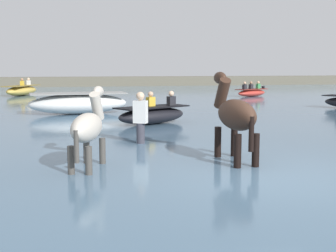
% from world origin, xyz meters
% --- Properties ---
extents(ground_plane, '(120.00, 120.00, 0.00)m').
position_xyz_m(ground_plane, '(0.00, 0.00, 0.00)').
color(ground_plane, '#756B56').
extents(water_surface, '(90.00, 90.00, 0.39)m').
position_xyz_m(water_surface, '(0.00, 10.00, 0.19)').
color(water_surface, slate).
rests_on(water_surface, ground).
extents(horse_lead_dark_bay, '(0.53, 1.94, 2.12)m').
position_xyz_m(horse_lead_dark_bay, '(-0.18, 1.27, 1.25)').
color(horse_lead_dark_bay, '#382319').
rests_on(horse_lead_dark_bay, ground).
extents(horse_trailing_pinto, '(0.86, 1.69, 1.85)m').
position_xyz_m(horse_trailing_pinto, '(-3.00, 1.29, 1.09)').
color(horse_trailing_pinto, beige).
rests_on(horse_trailing_pinto, ground).
extents(boat_distant_east, '(2.35, 3.80, 1.14)m').
position_xyz_m(boat_distant_east, '(-6.10, 23.93, 0.72)').
color(boat_distant_east, gold).
rests_on(boat_distant_east, water_surface).
extents(boat_far_offshore, '(3.95, 1.79, 0.83)m').
position_xyz_m(boat_far_offshore, '(-2.86, 11.13, 0.80)').
color(boat_far_offshore, silver).
rests_on(boat_far_offshore, water_surface).
extents(boat_distant_west, '(2.57, 1.89, 0.95)m').
position_xyz_m(boat_distant_west, '(8.20, 19.61, 0.65)').
color(boat_distant_west, '#BC382D').
rests_on(boat_distant_west, water_surface).
extents(boat_near_port, '(2.75, 2.08, 1.05)m').
position_xyz_m(boat_near_port, '(-0.62, 7.37, 0.68)').
color(boat_near_port, black).
rests_on(boat_near_port, water_surface).
extents(person_wading_mid, '(0.38, 0.33, 1.63)m').
position_xyz_m(person_wading_mid, '(-1.63, 3.70, 0.87)').
color(person_wading_mid, '#383842').
rests_on(person_wading_mid, ground).
extents(far_shoreline, '(80.00, 2.40, 1.30)m').
position_xyz_m(far_shoreline, '(0.00, 37.94, 0.65)').
color(far_shoreline, '#605B4C').
rests_on(far_shoreline, ground).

